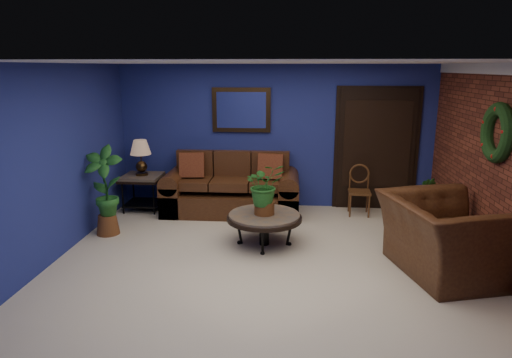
# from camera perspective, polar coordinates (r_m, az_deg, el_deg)

# --- Properties ---
(floor) EXTENTS (5.50, 5.50, 0.00)m
(floor) POSITION_cam_1_polar(r_m,az_deg,el_deg) (6.00, 1.44, -10.26)
(floor) COLOR beige
(floor) RESTS_ON ground
(wall_back) EXTENTS (5.50, 0.04, 2.50)m
(wall_back) POSITION_cam_1_polar(r_m,az_deg,el_deg) (8.07, 2.47, 5.28)
(wall_back) COLOR navy
(wall_back) RESTS_ON ground
(wall_left) EXTENTS (0.04, 5.00, 2.50)m
(wall_left) POSITION_cam_1_polar(r_m,az_deg,el_deg) (6.37, -24.03, 1.77)
(wall_left) COLOR navy
(wall_left) RESTS_ON ground
(wall_right_brick) EXTENTS (0.04, 5.00, 2.50)m
(wall_right_brick) POSITION_cam_1_polar(r_m,az_deg,el_deg) (6.12, 28.18, 0.86)
(wall_right_brick) COLOR brown
(wall_right_brick) RESTS_ON ground
(ceiling) EXTENTS (5.50, 5.00, 0.02)m
(ceiling) POSITION_cam_1_polar(r_m,az_deg,el_deg) (5.48, 1.61, 14.35)
(ceiling) COLOR white
(ceiling) RESTS_ON wall_back
(crown_molding) EXTENTS (0.03, 5.00, 0.14)m
(crown_molding) POSITION_cam_1_polar(r_m,az_deg,el_deg) (5.99, 29.22, 11.93)
(crown_molding) COLOR white
(crown_molding) RESTS_ON wall_right_brick
(wall_mirror) EXTENTS (1.02, 0.06, 0.77)m
(wall_mirror) POSITION_cam_1_polar(r_m,az_deg,el_deg) (8.01, -1.85, 8.61)
(wall_mirror) COLOR #3F2B14
(wall_mirror) RESTS_ON wall_back
(closet_door) EXTENTS (1.44, 0.06, 2.18)m
(closet_door) POSITION_cam_1_polar(r_m,az_deg,el_deg) (8.20, 14.79, 3.55)
(closet_door) COLOR black
(closet_door) RESTS_ON wall_back
(wreath) EXTENTS (0.16, 0.72, 0.72)m
(wreath) POSITION_cam_1_polar(r_m,az_deg,el_deg) (6.07, 27.96, 5.13)
(wreath) COLOR black
(wreath) RESTS_ON wall_right_brick
(sofa) EXTENTS (2.30, 0.99, 1.03)m
(sofa) POSITION_cam_1_polar(r_m,az_deg,el_deg) (7.91, -3.01, -1.65)
(sofa) COLOR #4E2D16
(sofa) RESTS_ON ground
(coffee_table) EXTENTS (1.05, 1.05, 0.45)m
(coffee_table) POSITION_cam_1_polar(r_m,az_deg,el_deg) (6.40, 1.04, -4.89)
(coffee_table) COLOR #4E4944
(coffee_table) RESTS_ON ground
(end_table) EXTENTS (0.68, 0.68, 0.62)m
(end_table) POSITION_cam_1_polar(r_m,az_deg,el_deg) (8.19, -14.00, -0.51)
(end_table) COLOR #4E4944
(end_table) RESTS_ON ground
(table_lamp) EXTENTS (0.36, 0.36, 0.59)m
(table_lamp) POSITION_cam_1_polar(r_m,az_deg,el_deg) (8.08, -14.22, 3.14)
(table_lamp) COLOR #3F2B14
(table_lamp) RESTS_ON end_table
(side_chair) EXTENTS (0.38, 0.38, 0.85)m
(side_chair) POSITION_cam_1_polar(r_m,az_deg,el_deg) (7.92, 12.79, -0.91)
(side_chair) COLOR brown
(side_chair) RESTS_ON ground
(armchair) EXTENTS (1.58, 1.70, 0.93)m
(armchair) POSITION_cam_1_polar(r_m,az_deg,el_deg) (5.97, 22.61, -6.71)
(armchair) COLOR #4E2D16
(armchair) RESTS_ON ground
(coffee_plant) EXTENTS (0.66, 0.62, 0.73)m
(coffee_plant) POSITION_cam_1_polar(r_m,az_deg,el_deg) (6.27, 1.06, -0.93)
(coffee_plant) COLOR brown
(coffee_plant) RESTS_ON coffee_table
(floor_plant) EXTENTS (0.39, 0.33, 0.80)m
(floor_plant) POSITION_cam_1_polar(r_m,az_deg,el_deg) (7.62, 20.09, -2.56)
(floor_plant) COLOR brown
(floor_plant) RESTS_ON ground
(tall_plant) EXTENTS (0.60, 0.43, 1.34)m
(tall_plant) POSITION_cam_1_polar(r_m,az_deg,el_deg) (7.07, -18.37, -1.07)
(tall_plant) COLOR brown
(tall_plant) RESTS_ON ground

